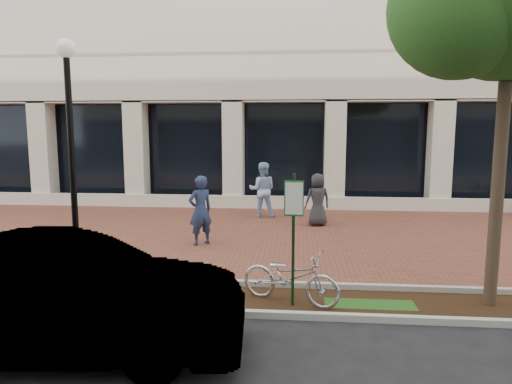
# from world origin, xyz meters

# --- Properties ---
(ground) EXTENTS (120.00, 120.00, 0.00)m
(ground) POSITION_xyz_m (0.00, 0.00, 0.00)
(ground) COLOR black
(ground) RESTS_ON ground
(brick_plaza) EXTENTS (40.00, 9.00, 0.01)m
(brick_plaza) POSITION_xyz_m (0.00, 0.00, 0.01)
(brick_plaza) COLOR brown
(brick_plaza) RESTS_ON ground
(planting_strip) EXTENTS (40.00, 1.50, 0.01)m
(planting_strip) POSITION_xyz_m (0.00, -5.25, 0.01)
(planting_strip) COLOR black
(planting_strip) RESTS_ON ground
(curb_plaza_side) EXTENTS (40.00, 0.12, 0.12)m
(curb_plaza_side) POSITION_xyz_m (0.00, -4.50, 0.06)
(curb_plaza_side) COLOR #A9AAA0
(curb_plaza_side) RESTS_ON ground
(curb_street_side) EXTENTS (40.00, 0.12, 0.12)m
(curb_street_side) POSITION_xyz_m (0.00, -6.00, 0.06)
(curb_street_side) COLOR #A9AAA0
(curb_street_side) RESTS_ON ground
(parking_sign) EXTENTS (0.34, 0.07, 2.37)m
(parking_sign) POSITION_xyz_m (0.50, -5.44, 1.51)
(parking_sign) COLOR #143716
(parking_sign) RESTS_ON ground
(lamppost) EXTENTS (0.36, 0.36, 4.79)m
(lamppost) POSITION_xyz_m (-3.73, -4.91, 2.69)
(lamppost) COLOR black
(lamppost) RESTS_ON ground
(locked_bicycle) EXTENTS (1.97, 1.30, 0.98)m
(locked_bicycle) POSITION_xyz_m (0.46, -5.30, 0.49)
(locked_bicycle) COLOR #BCBCC1
(locked_bicycle) RESTS_ON ground
(pedestrian_left) EXTENTS (0.82, 0.79, 1.89)m
(pedestrian_left) POSITION_xyz_m (-2.04, -1.33, 0.95)
(pedestrian_left) COLOR navy
(pedestrian_left) RESTS_ON ground
(pedestrian_mid) EXTENTS (0.98, 0.78, 1.97)m
(pedestrian_mid) POSITION_xyz_m (-0.68, 2.76, 0.98)
(pedestrian_mid) COLOR #93B6DC
(pedestrian_mid) RESTS_ON ground
(pedestrian_right) EXTENTS (0.97, 0.80, 1.71)m
(pedestrian_right) POSITION_xyz_m (1.22, 1.46, 0.86)
(pedestrian_right) COLOR #26272B
(pedestrian_right) RESTS_ON ground
(sedan_near_curb) EXTENTS (5.14, 2.17, 1.65)m
(sedan_near_curb) POSITION_xyz_m (-2.65, -7.50, 0.82)
(sedan_near_curb) COLOR #A7A7AB
(sedan_near_curb) RESTS_ON ground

